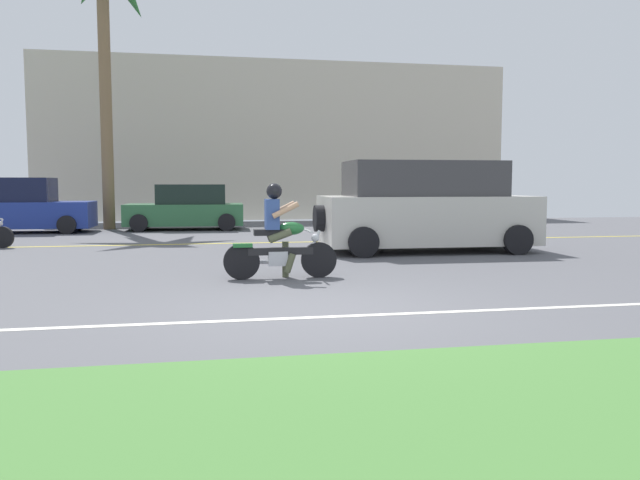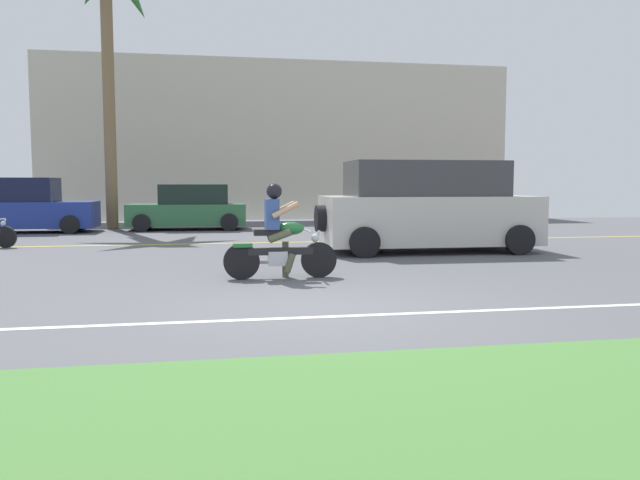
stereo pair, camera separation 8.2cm
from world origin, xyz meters
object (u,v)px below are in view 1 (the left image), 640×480
motorcyclist (279,239)px  suv_nearby (425,208)px  parked_car_0 (16,207)px  parked_car_1 (187,208)px

motorcyclist → suv_nearby: size_ratio=0.37×
motorcyclist → parked_car_0: 12.87m
suv_nearby → parked_car_0: suv_nearby is taller
motorcyclist → suv_nearby: bearing=42.7°
motorcyclist → parked_car_0: parked_car_0 is taller
parked_car_0 → parked_car_1: size_ratio=1.14×
suv_nearby → parked_car_0: (-10.47, 7.52, -0.19)m
parked_car_0 → parked_car_1: 5.15m
motorcyclist → parked_car_1: motorcyclist is taller
suv_nearby → parked_car_1: bearing=124.1°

